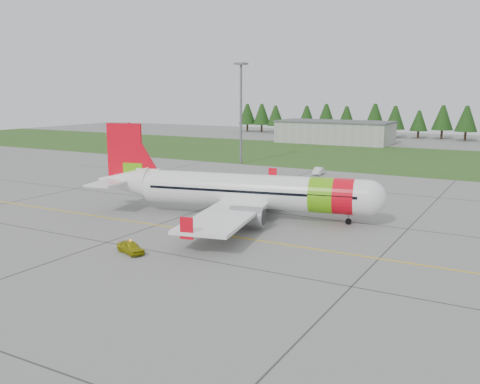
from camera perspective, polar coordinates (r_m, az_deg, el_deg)
The scene contains 9 objects.
ground at distance 46.27m, azimuth -0.20°, elevation -7.93°, with size 320.00×320.00×0.00m, color gray.
aircraft at distance 63.23m, azimuth 0.57°, elevation 0.09°, with size 35.51×33.26×10.87m.
follow_me_car at distance 50.41m, azimuth -11.64°, elevation -4.59°, with size 1.36×1.15×3.37m, color #FEFB0E.
service_van at distance 96.74m, azimuth 8.36°, elevation 3.01°, with size 1.40×1.32×4.01m, color silver.
grass_strip at distance 123.00m, azimuth 18.93°, elevation 3.24°, with size 320.00×50.00×0.03m, color #30561E.
taxi_guideline at distance 53.07m, azimuth 4.06°, elevation -5.49°, with size 120.00×0.25×0.02m, color gold.
hangar_west at distance 157.34m, azimuth 10.06°, elevation 6.26°, with size 32.00×14.00×6.00m, color #A8A8A3.
floodlight_mast at distance 110.19m, azimuth 0.10°, elevation 8.22°, with size 0.50×0.50×20.00m, color slate.
treeline at distance 177.77m, azimuth 22.36°, elevation 6.76°, with size 160.00×8.00×10.00m, color #1C3F14, non-canonical shape.
Camera 1 is at (21.53, -38.19, 14.80)m, focal length 40.00 mm.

